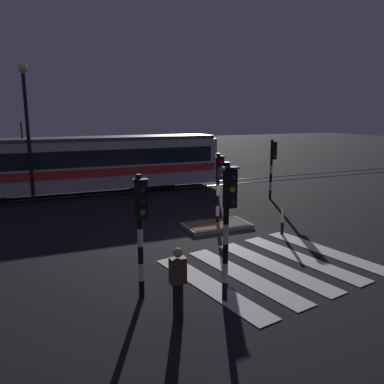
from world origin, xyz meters
name	(u,v)px	position (x,y,z in m)	size (l,w,h in m)	color
ground_plane	(227,238)	(0.00, 0.00, 0.00)	(120.00, 120.00, 0.00)	black
rail_near	(151,190)	(0.00, 9.77, 0.01)	(80.00, 0.12, 0.03)	#59595E
rail_far	(144,186)	(0.00, 11.20, 0.01)	(80.00, 0.12, 0.03)	#59595E
crosswalk_zebra	(273,266)	(0.00, -3.04, 0.01)	(6.35, 5.65, 0.02)	silver
traffic_island	(217,225)	(0.24, 1.35, 0.09)	(2.68, 1.50, 0.18)	slate
traffic_light_median_centre	(219,179)	(0.37, 1.44, 1.99)	(0.36, 0.42, 3.02)	black
traffic_light_kerb_mid_left	(228,212)	(-2.39, -4.49, 2.30)	(0.36, 0.42, 3.49)	black
traffic_light_corner_near_left	(141,219)	(-4.25, -3.49, 2.09)	(0.36, 0.42, 3.17)	black
traffic_light_corner_far_right	(272,160)	(5.36, 5.01, 2.13)	(0.36, 0.42, 3.22)	black
street_lamp_trackside_left	(27,117)	(-6.58, 8.97, 4.39)	(0.44, 1.21, 6.88)	black
tram	(73,164)	(-4.34, 10.48, 1.75)	(17.16, 2.58, 4.15)	silver
pedestrian_waiting_at_kerb	(178,283)	(-3.79, -4.79, 0.88)	(0.36, 0.24, 1.71)	black
bollard_island_edge	(282,221)	(2.13, -0.50, 0.56)	(0.12, 0.12, 1.11)	black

